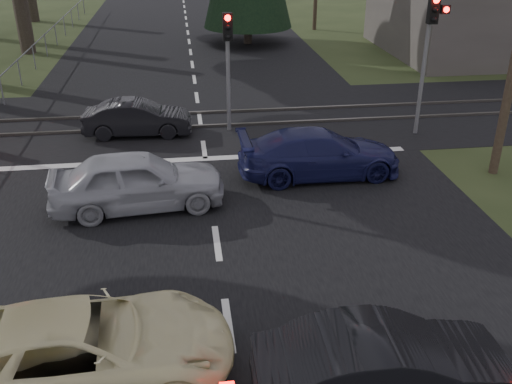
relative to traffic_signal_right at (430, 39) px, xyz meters
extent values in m
plane|color=#2A3618|center=(-7.55, -9.47, -3.31)|extent=(120.00, 120.00, 0.00)
cube|color=black|center=(-7.55, 0.53, -3.31)|extent=(14.00, 100.00, 0.01)
cube|color=black|center=(-7.55, 2.53, -3.31)|extent=(120.00, 8.00, 0.01)
cube|color=silver|center=(-7.55, -1.27, -3.30)|extent=(13.00, 0.35, 0.00)
cube|color=#59544C|center=(-7.55, 1.73, -3.26)|extent=(120.00, 0.12, 0.10)
cube|color=#59544C|center=(-7.55, 3.33, -3.26)|extent=(120.00, 0.12, 0.10)
cylinder|color=slate|center=(-0.05, 0.13, -1.41)|extent=(0.14, 0.14, 3.80)
cube|color=black|center=(-0.05, -0.05, 0.94)|extent=(0.32, 0.24, 0.90)
sphere|color=#FF0C07|center=(-0.05, -0.18, 1.24)|extent=(0.20, 0.20, 0.20)
sphere|color=black|center=(-0.05, -0.18, 0.94)|extent=(0.18, 0.18, 0.18)
sphere|color=black|center=(-0.05, -0.18, 0.64)|extent=(0.18, 0.18, 0.18)
cube|color=black|center=(0.33, -0.05, 0.94)|extent=(0.28, 0.22, 0.28)
sphere|color=#FF0C07|center=(0.33, -0.17, 0.94)|extent=(0.18, 0.18, 0.18)
cylinder|color=slate|center=(-6.55, 1.33, -1.71)|extent=(0.14, 0.14, 3.20)
cube|color=black|center=(-6.55, 1.15, 0.34)|extent=(0.32, 0.24, 0.90)
sphere|color=#FF0C07|center=(-6.55, 1.02, 0.64)|extent=(0.20, 0.20, 0.20)
sphere|color=black|center=(-6.55, 1.02, 0.34)|extent=(0.18, 0.18, 0.18)
sphere|color=black|center=(-6.55, 1.02, 0.04)|extent=(0.18, 0.18, 0.18)
cylinder|color=#473D33|center=(-16.55, 15.53, -0.61)|extent=(0.80, 0.80, 5.40)
cylinder|color=#473D33|center=(-4.05, 16.53, -2.31)|extent=(0.50, 0.50, 2.00)
imported|color=#F1E8AD|center=(-10.01, -10.60, -2.63)|extent=(5.07, 2.56, 1.37)
imported|color=black|center=(-5.29, -11.65, -2.64)|extent=(4.11, 1.47, 1.35)
imported|color=#A0A2A8|center=(-9.44, -4.35, -2.55)|extent=(4.63, 2.22, 1.53)
imported|color=#181B4A|center=(-4.28, -2.95, -2.62)|extent=(4.80, 2.05, 1.38)
imported|color=black|center=(-9.73, 1.24, -2.71)|extent=(3.75, 1.45, 1.22)
camera|label=1|loc=(-8.16, -18.02, 3.63)|focal=40.00mm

